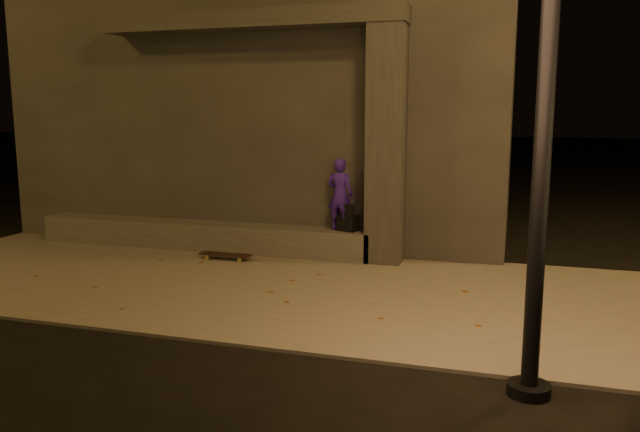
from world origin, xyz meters
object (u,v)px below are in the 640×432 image
(column, at_px, (386,146))
(skateboarder, at_px, (340,195))
(backpack, at_px, (348,221))
(skateboard, at_px, (226,255))

(column, height_order, skateboarder, column)
(skateboarder, distance_m, backpack, 0.44)
(column, distance_m, skateboarder, 1.06)
(skateboarder, bearing_deg, backpack, -173.59)
(column, distance_m, skateboard, 3.05)
(backpack, bearing_deg, skateboard, -140.79)
(column, relative_size, skateboarder, 3.13)
(backpack, bearing_deg, skateboarder, -160.39)
(backpack, distance_m, skateboard, 2.01)
(backpack, bearing_deg, column, 19.61)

